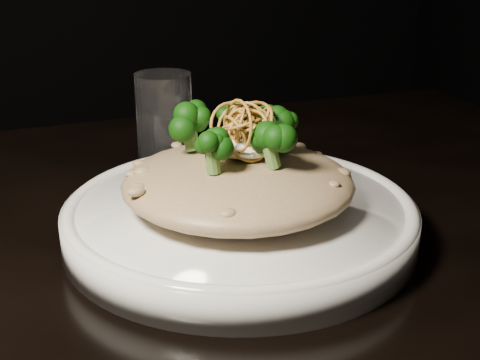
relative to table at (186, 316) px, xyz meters
name	(u,v)px	position (x,y,z in m)	size (l,w,h in m)	color
table	(186,316)	(0.00, 0.00, 0.00)	(1.10, 0.80, 0.75)	black
plate	(240,221)	(0.05, -0.02, 0.10)	(0.31, 0.31, 0.03)	white
risotto	(238,182)	(0.04, -0.02, 0.14)	(0.20, 0.20, 0.04)	brown
broccoli	(237,125)	(0.05, -0.01, 0.19)	(0.15, 0.15, 0.05)	black
cheese	(244,145)	(0.05, -0.01, 0.17)	(0.06, 0.06, 0.02)	white
shallots	(247,118)	(0.05, -0.02, 0.19)	(0.06, 0.06, 0.04)	brown
drinking_glass	(165,123)	(0.03, 0.18, 0.14)	(0.06, 0.06, 0.11)	silver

